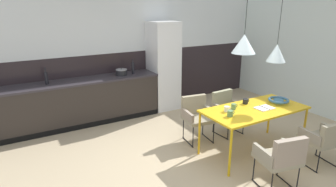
# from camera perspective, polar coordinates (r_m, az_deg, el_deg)

# --- Properties ---
(ground_plane) EXTENTS (8.97, 8.97, 0.00)m
(ground_plane) POSITION_cam_1_polar(r_m,az_deg,el_deg) (4.42, 8.80, -14.39)
(ground_plane) COLOR tan
(back_wall_splashback_dark) EXTENTS (6.90, 0.12, 1.32)m
(back_wall_splashback_dark) POSITION_cam_1_polar(r_m,az_deg,el_deg) (6.57, -7.33, 2.71)
(back_wall_splashback_dark) COLOR black
(back_wall_splashback_dark) RESTS_ON ground
(back_wall_panel_upper) EXTENTS (6.90, 0.12, 1.32)m
(back_wall_panel_upper) POSITION_cam_1_polar(r_m,az_deg,el_deg) (6.37, -7.80, 14.31)
(back_wall_panel_upper) COLOR silver
(back_wall_panel_upper) RESTS_ON back_wall_splashback_dark
(kitchen_counter) EXTENTS (3.65, 0.63, 0.90)m
(kitchen_counter) POSITION_cam_1_polar(r_m,az_deg,el_deg) (5.91, -19.31, -2.01)
(kitchen_counter) COLOR #2D2622
(kitchen_counter) RESTS_ON ground
(refrigerator_column) EXTENTS (0.60, 0.60, 1.98)m
(refrigerator_column) POSITION_cam_1_polar(r_m,az_deg,el_deg) (6.45, -0.93, 5.55)
(refrigerator_column) COLOR silver
(refrigerator_column) RESTS_ON ground
(dining_table) EXTENTS (1.68, 0.80, 0.76)m
(dining_table) POSITION_cam_1_polar(r_m,az_deg,el_deg) (4.69, 17.04, -3.42)
(dining_table) COLOR gold
(dining_table) RESTS_ON ground
(armchair_far_side) EXTENTS (0.52, 0.50, 0.79)m
(armchair_far_side) POSITION_cam_1_polar(r_m,az_deg,el_deg) (5.38, 11.67, -2.61)
(armchair_far_side) COLOR gray
(armchair_far_side) RESTS_ON ground
(armchair_corner_seat) EXTENTS (0.55, 0.54, 0.74)m
(armchair_corner_seat) POSITION_cam_1_polar(r_m,az_deg,el_deg) (4.75, 29.10, -7.68)
(armchair_corner_seat) COLOR gray
(armchair_corner_seat) RESTS_ON ground
(armchair_facing_counter) EXTENTS (0.54, 0.53, 0.79)m
(armchair_facing_counter) POSITION_cam_1_polar(r_m,az_deg,el_deg) (5.01, 5.80, -3.84)
(armchair_facing_counter) COLOR gray
(armchair_facing_counter) RESTS_ON ground
(armchair_head_of_table) EXTENTS (0.57, 0.56, 0.78)m
(armchair_head_of_table) POSITION_cam_1_polar(r_m,az_deg,el_deg) (3.93, 21.98, -11.50)
(armchair_head_of_table) COLOR gray
(armchair_head_of_table) RESTS_ON ground
(fruit_bowl) EXTENTS (0.34, 0.34, 0.07)m
(fruit_bowl) POSITION_cam_1_polar(r_m,az_deg,el_deg) (5.05, 21.37, -1.28)
(fruit_bowl) COLOR #33607F
(fruit_bowl) RESTS_ON dining_table
(open_book) EXTENTS (0.29, 0.21, 0.02)m
(open_book) POSITION_cam_1_polar(r_m,az_deg,el_deg) (4.72, 18.86, -2.77)
(open_book) COLOR white
(open_book) RESTS_ON dining_table
(mug_short_terracotta) EXTENTS (0.12, 0.07, 0.09)m
(mug_short_terracotta) POSITION_cam_1_polar(r_m,az_deg,el_deg) (4.53, 13.10, -2.57)
(mug_short_terracotta) COLOR #5B8456
(mug_short_terracotta) RESTS_ON dining_table
(mug_wide_latte) EXTENTS (0.13, 0.09, 0.08)m
(mug_wide_latte) POSITION_cam_1_polar(r_m,az_deg,el_deg) (4.83, 15.34, -1.52)
(mug_wide_latte) COLOR black
(mug_wide_latte) RESTS_ON dining_table
(mug_dark_espresso) EXTENTS (0.12, 0.08, 0.08)m
(mug_dark_espresso) POSITION_cam_1_polar(r_m,az_deg,el_deg) (4.42, 11.77, -3.05)
(mug_dark_espresso) COLOR white
(mug_dark_espresso) RESTS_ON dining_table
(mug_glass_clear) EXTENTS (0.13, 0.08, 0.09)m
(mug_glass_clear) POSITION_cam_1_polar(r_m,az_deg,el_deg) (4.24, 12.42, -3.93)
(mug_glass_clear) COLOR #5B8456
(mug_glass_clear) RESTS_ON dining_table
(cooking_pot) EXTENTS (0.24, 0.24, 0.15)m
(cooking_pot) POSITION_cam_1_polar(r_m,az_deg,el_deg) (6.04, -9.34, 4.24)
(cooking_pot) COLOR black
(cooking_pot) RESTS_ON kitchen_counter
(bottle_oil_tall) EXTENTS (0.06, 0.06, 0.32)m
(bottle_oil_tall) POSITION_cam_1_polar(r_m,az_deg,el_deg) (5.72, -23.31, 2.91)
(bottle_oil_tall) COLOR black
(bottle_oil_tall) RESTS_ON kitchen_counter
(bottle_spice_small) EXTENTS (0.06, 0.06, 0.32)m
(bottle_spice_small) POSITION_cam_1_polar(r_m,az_deg,el_deg) (6.10, -7.07, 5.17)
(bottle_spice_small) COLOR black
(bottle_spice_small) RESTS_ON kitchen_counter
(pendant_lamp_over_table_near) EXTENTS (0.34, 0.34, 0.94)m
(pendant_lamp_over_table_near) POSITION_cam_1_polar(r_m,az_deg,el_deg) (4.20, 15.04, 9.64)
(pendant_lamp_over_table_near) COLOR black
(pendant_lamp_over_table_far) EXTENTS (0.29, 0.29, 1.13)m
(pendant_lamp_over_table_far) POSITION_cam_1_polar(r_m,az_deg,el_deg) (4.70, 21.00, 7.63)
(pendant_lamp_over_table_far) COLOR black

